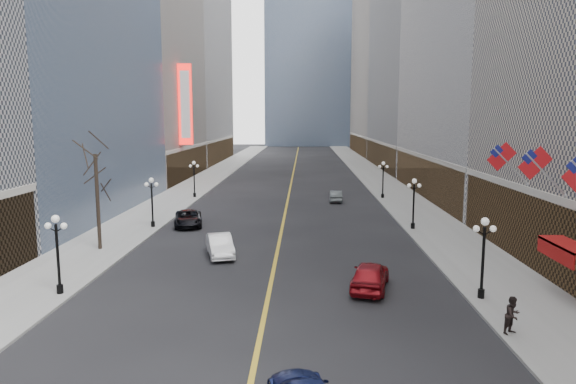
# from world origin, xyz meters

# --- Properties ---
(sidewalk_east) EXTENTS (6.00, 230.00, 0.15)m
(sidewalk_east) POSITION_xyz_m (14.00, 70.00, 0.07)
(sidewalk_east) COLOR gray
(sidewalk_east) RESTS_ON ground
(sidewalk_west) EXTENTS (6.00, 230.00, 0.15)m
(sidewalk_west) POSITION_xyz_m (-14.00, 70.00, 0.07)
(sidewalk_west) COLOR gray
(sidewalk_west) RESTS_ON ground
(lane_line) EXTENTS (0.25, 200.00, 0.02)m
(lane_line) POSITION_xyz_m (0.00, 80.00, 0.01)
(lane_line) COLOR gold
(lane_line) RESTS_ON ground
(bldg_east_c) EXTENTS (26.60, 40.60, 48.80)m
(bldg_east_c) POSITION_xyz_m (29.88, 106.00, 24.18)
(bldg_east_c) COLOR #97979A
(bldg_east_c) RESTS_ON ground
(bldg_east_d) EXTENTS (26.60, 46.60, 62.80)m
(bldg_east_d) POSITION_xyz_m (29.90, 149.00, 31.17)
(bldg_east_d) COLOR #B2A594
(bldg_east_d) RESTS_ON ground
(bldg_west_c) EXTENTS (26.60, 30.60, 50.80)m
(bldg_west_c) POSITION_xyz_m (-29.88, 87.00, 25.19)
(bldg_west_c) COLOR #B2A594
(bldg_west_c) RESTS_ON ground
(bldg_west_d) EXTENTS (26.60, 38.60, 72.80)m
(bldg_west_d) POSITION_xyz_m (-29.92, 121.00, 36.17)
(bldg_west_d) COLOR silver
(bldg_west_d) RESTS_ON ground
(streetlamp_east_1) EXTENTS (1.26, 0.44, 4.52)m
(streetlamp_east_1) POSITION_xyz_m (11.80, 30.00, 2.90)
(streetlamp_east_1) COLOR black
(streetlamp_east_1) RESTS_ON sidewalk_east
(streetlamp_east_2) EXTENTS (1.26, 0.44, 4.52)m
(streetlamp_east_2) POSITION_xyz_m (11.80, 48.00, 2.90)
(streetlamp_east_2) COLOR black
(streetlamp_east_2) RESTS_ON sidewalk_east
(streetlamp_east_3) EXTENTS (1.26, 0.44, 4.52)m
(streetlamp_east_3) POSITION_xyz_m (11.80, 66.00, 2.90)
(streetlamp_east_3) COLOR black
(streetlamp_east_3) RESTS_ON sidewalk_east
(streetlamp_west_1) EXTENTS (1.26, 0.44, 4.52)m
(streetlamp_west_1) POSITION_xyz_m (-11.80, 30.00, 2.90)
(streetlamp_west_1) COLOR black
(streetlamp_west_1) RESTS_ON sidewalk_west
(streetlamp_west_2) EXTENTS (1.26, 0.44, 4.52)m
(streetlamp_west_2) POSITION_xyz_m (-11.80, 48.00, 2.90)
(streetlamp_west_2) COLOR black
(streetlamp_west_2) RESTS_ON sidewalk_west
(streetlamp_west_3) EXTENTS (1.26, 0.44, 4.52)m
(streetlamp_west_3) POSITION_xyz_m (-11.80, 66.00, 2.90)
(streetlamp_west_3) COLOR black
(streetlamp_west_3) RESTS_ON sidewalk_west
(flag_4) EXTENTS (2.87, 0.12, 2.87)m
(flag_4) POSITION_xyz_m (15.31, 32.00, 7.29)
(flag_4) COLOR #B2B2B7
(flag_4) RESTS_ON ground
(flag_5) EXTENTS (2.87, 0.12, 2.87)m
(flag_5) POSITION_xyz_m (15.31, 37.00, 7.29)
(flag_5) COLOR #B2B2B7
(flag_5) RESTS_ON ground
(awning_c) EXTENTS (1.40, 4.00, 0.93)m
(awning_c) POSITION_xyz_m (16.11, 30.00, 3.08)
(awning_c) COLOR maroon
(awning_c) RESTS_ON ground
(theatre_marquee) EXTENTS (2.00, 0.55, 12.00)m
(theatre_marquee) POSITION_xyz_m (-15.88, 80.00, 12.00)
(theatre_marquee) COLOR red
(theatre_marquee) RESTS_ON ground
(tree_west_far) EXTENTS (3.60, 3.60, 7.92)m
(tree_west_far) POSITION_xyz_m (-13.50, 40.00, 6.24)
(tree_west_far) COLOR #2D231C
(tree_west_far) RESTS_ON sidewalk_west
(car_nb_mid) EXTENTS (2.88, 5.02, 1.56)m
(car_nb_mid) POSITION_xyz_m (-4.12, 38.79, 0.78)
(car_nb_mid) COLOR white
(car_nb_mid) RESTS_ON ground
(car_nb_far) EXTENTS (3.51, 5.68, 1.47)m
(car_nb_far) POSITION_xyz_m (-8.79, 49.13, 0.73)
(car_nb_far) COLOR black
(car_nb_far) RESTS_ON ground
(car_sb_mid) EXTENTS (3.07, 5.26, 1.68)m
(car_sb_mid) POSITION_xyz_m (5.89, 31.69, 0.84)
(car_sb_mid) COLOR maroon
(car_sb_mid) RESTS_ON ground
(car_sb_far) EXTENTS (1.54, 4.11, 1.34)m
(car_sb_far) POSITION_xyz_m (5.83, 63.69, 0.67)
(car_sb_far) COLOR #575F60
(car_sb_far) RESTS_ON ground
(ped_east_walk) EXTENTS (0.98, 0.86, 1.76)m
(ped_east_walk) POSITION_xyz_m (11.60, 25.25, 1.03)
(ped_east_walk) COLOR black
(ped_east_walk) RESTS_ON sidewalk_east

